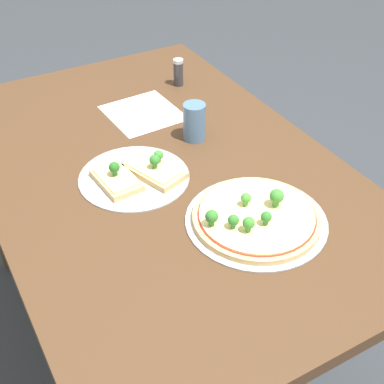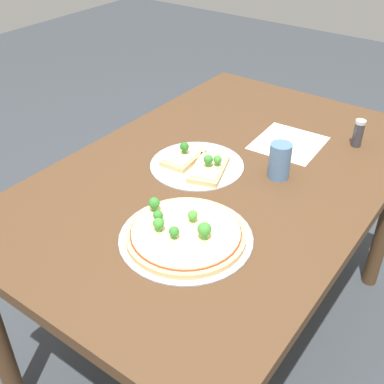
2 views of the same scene
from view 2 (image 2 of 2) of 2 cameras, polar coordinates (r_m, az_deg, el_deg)
name	(u,v)px [view 2 (image 2 of 2)]	position (r m, az deg, el deg)	size (l,w,h in m)	color
ground_plane	(216,333)	(1.94, 2.84, -16.39)	(8.00, 8.00, 0.00)	#33383D
dining_table	(222,195)	(1.49, 3.55, -0.37)	(1.37, 0.88, 0.74)	#4C331E
pizza_tray_whole	(185,234)	(1.18, -0.80, -4.96)	(0.33, 0.33, 0.07)	#A3A3A8
pizza_tray_slice	(197,163)	(1.45, 0.63, 3.40)	(0.29, 0.29, 0.06)	#A3A3A8
drinking_cup	(280,161)	(1.41, 10.36, 3.66)	(0.06, 0.06, 0.11)	#4C7099
condiment_shaker	(358,133)	(1.64, 19.12, 6.62)	(0.03, 0.03, 0.09)	#333338
paper_menu	(288,143)	(1.62, 11.36, 5.72)	(0.22, 0.21, 0.00)	white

